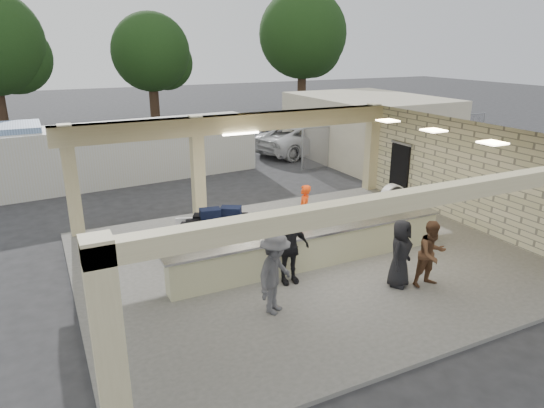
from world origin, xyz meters
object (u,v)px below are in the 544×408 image
baggage_handler (304,211)px  container_white (127,152)px  drum_fan (392,198)px  passenger_c (275,274)px  passenger_d (400,253)px  car_dark (294,133)px  car_white_a (305,139)px  car_white_b (373,128)px  passenger_b (289,248)px  luggage_cart (215,231)px  baggage_counter (315,248)px  passenger_a (432,254)px

baggage_handler → container_white: container_white is taller
drum_fan → baggage_handler: (-3.89, -0.58, 0.27)m
passenger_c → passenger_d: (3.29, -0.21, -0.08)m
car_dark → car_white_a: bearing=171.9°
passenger_d → car_white_b: (11.52, 16.11, -0.22)m
passenger_b → car_white_a: size_ratio=0.33×
passenger_c → passenger_d: passenger_c is taller
passenger_b → drum_fan: bearing=33.0°
car_white_a → luggage_cart: bearing=126.1°
luggage_cart → car_white_b: size_ratio=0.59×
baggage_counter → passenger_d: bearing=-55.7°
drum_fan → car_dark: bearing=72.2°
baggage_counter → passenger_b: 1.29m
car_white_a → car_white_b: (5.78, 1.51, -0.07)m
passenger_b → container_white: bearing=103.4°
luggage_cart → container_white: bearing=112.5°
drum_fan → passenger_a: size_ratio=0.62×
baggage_handler → car_white_a: (6.29, 10.84, -0.13)m
baggage_counter → car_white_b: (12.80, 14.23, 0.14)m
baggage_counter → drum_fan: (4.63, 2.45, 0.07)m
passenger_a → car_white_a: 15.78m
passenger_b → car_white_b: 20.27m
luggage_cart → container_white: size_ratio=0.24×
passenger_b → container_white: container_white is taller
baggage_handler → passenger_a: passenger_a is taller
car_white_b → container_white: bearing=129.5°
passenger_b → car_dark: bearing=66.3°
drum_fan → passenger_a: (-2.68, -4.68, 0.28)m
passenger_b → passenger_d: bearing=-24.1°
passenger_c → container_white: (-0.74, 13.07, 0.22)m
luggage_cart → passenger_d: passenger_d is taller
baggage_counter → drum_fan: 5.24m
baggage_counter → passenger_b: bearing=-153.6°
car_dark → container_white: (-10.53, -3.96, 0.62)m
baggage_counter → baggage_handler: size_ratio=4.92×
passenger_b → passenger_d: size_ratio=1.08×
passenger_b → car_white_a: (8.11, 13.26, -0.21)m
luggage_cart → passenger_c: (0.15, -3.42, 0.18)m
baggage_counter → passenger_b: passenger_b is taller
passenger_c → luggage_cart: bearing=56.3°
baggage_counter → baggage_handler: 2.05m
passenger_a → passenger_c: bearing=172.9°
passenger_d → container_white: bearing=77.2°
passenger_a → car_dark: bearing=72.7°
drum_fan → baggage_handler: baggage_handler is taller
baggage_counter → passenger_a: (1.95, -2.22, 0.35)m
passenger_a → passenger_c: 4.01m
baggage_handler → car_white_a: bearing=-175.2°
luggage_cart → baggage_handler: (2.90, 0.12, 0.08)m
luggage_cart → car_dark: luggage_cart is taller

